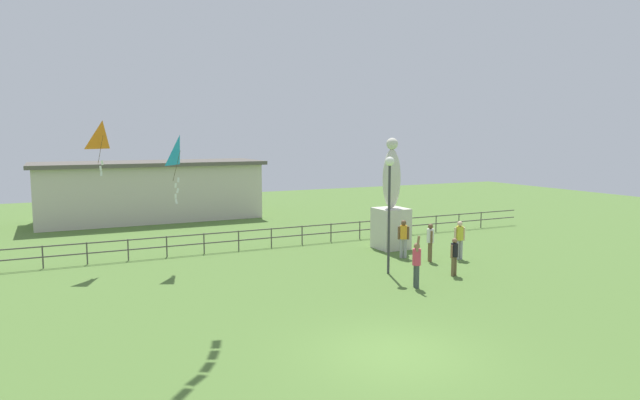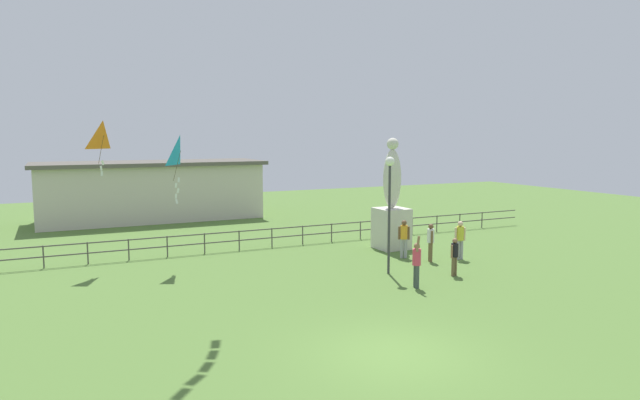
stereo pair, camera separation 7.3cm
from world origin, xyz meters
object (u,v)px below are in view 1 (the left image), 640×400
at_px(person_0, 403,236).
at_px(lamppost, 389,190).
at_px(kite_0, 180,153).
at_px(statue_monument, 391,211).
at_px(kite_4, 103,136).
at_px(person_4, 454,254).
at_px(person_2, 460,237).
at_px(person_3, 430,240).
at_px(person_1, 417,261).

bearing_deg(person_0, lamppost, -135.64).
xyz_separation_m(lamppost, kite_0, (-7.10, 4.62, 1.41)).
distance_m(statue_monument, kite_4, 13.34).
height_order(person_4, kite_0, kite_0).
bearing_deg(person_2, kite_4, 159.90).
relative_size(lamppost, person_3, 2.79).
relative_size(person_1, person_3, 1.16).
bearing_deg(lamppost, person_3, 19.64).
xyz_separation_m(lamppost, kite_4, (-9.90, 5.93, 2.07)).
distance_m(lamppost, kite_0, 8.59).
bearing_deg(person_0, person_1, -119.06).
relative_size(lamppost, person_0, 2.71).
height_order(person_2, kite_0, kite_0).
height_order(statue_monument, person_0, statue_monument).
bearing_deg(statue_monument, lamppost, -124.26).
relative_size(statue_monument, person_0, 3.13).
bearing_deg(person_0, person_2, -33.16).
height_order(person_0, person_1, person_1).
distance_m(person_0, person_1, 4.93).
bearing_deg(lamppost, kite_0, 146.94).
bearing_deg(person_0, statue_monument, 71.87).
bearing_deg(kite_0, person_3, -20.14).
distance_m(person_0, person_2, 2.45).
bearing_deg(person_4, person_1, -161.77).
height_order(person_1, person_2, person_1).
distance_m(person_0, person_4, 3.54).
height_order(person_0, kite_4, kite_4).
height_order(person_1, kite_0, kite_0).
bearing_deg(person_2, kite_0, 161.20).
xyz_separation_m(person_1, person_2, (4.45, 2.97, 0.02)).
xyz_separation_m(statue_monument, person_3, (-0.04, -3.15, -0.89)).
relative_size(statue_monument, person_2, 3.12).
bearing_deg(person_2, person_0, 146.84).
bearing_deg(statue_monument, person_4, -97.34).
xyz_separation_m(person_3, kite_4, (-12.69, 4.94, 4.47)).
bearing_deg(kite_4, statue_monument, -7.98).
xyz_separation_m(statue_monument, person_4, (-0.72, -5.58, -0.99)).
relative_size(person_2, kite_0, 0.61).
height_order(lamppost, person_1, lamppost).
xyz_separation_m(person_4, kite_0, (-9.21, 6.05, 3.90)).
distance_m(person_1, person_4, 2.47).
bearing_deg(kite_0, person_1, -44.83).
relative_size(person_0, person_4, 1.15).
xyz_separation_m(statue_monument, person_1, (-3.06, -6.35, -0.88)).
xyz_separation_m(person_4, kite_4, (-12.01, 7.36, 4.56)).
bearing_deg(kite_0, person_0, -15.17).
xyz_separation_m(person_2, person_3, (-1.42, 0.22, -0.03)).
distance_m(kite_0, kite_4, 3.16).
height_order(lamppost, kite_4, kite_4).
bearing_deg(person_3, person_0, 119.46).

